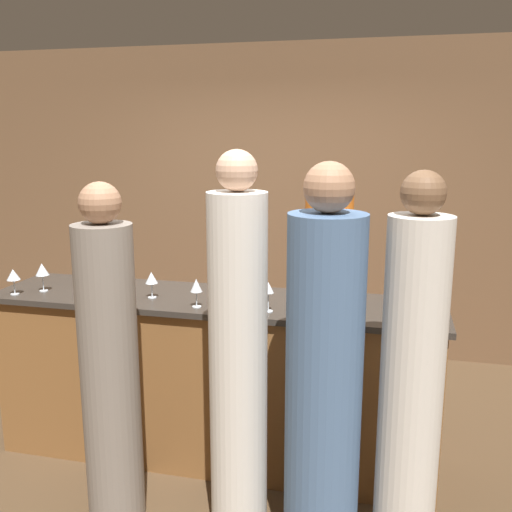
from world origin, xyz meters
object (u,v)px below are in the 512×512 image
Objects in this scene: guest_0 at (238,362)px; guest_1 at (411,392)px; guest_2 at (110,368)px; wine_bottle_0 at (317,287)px; guest_3 at (324,385)px; wine_bottle_1 at (410,280)px; wine_bottle_2 at (97,265)px; bartender at (327,302)px.

guest_0 is 0.82m from guest_1.
guest_1 is 1.49m from guest_2.
guest_0 is 0.72m from wine_bottle_0.
wine_bottle_0 is at bearing 100.55° from guest_3.
guest_3 is 1.07m from wine_bottle_1.
guest_2 is 5.97× the size of wine_bottle_0.
guest_3 is 6.23× the size of wine_bottle_2.
guest_1 is at bearing -4.18° from guest_0.
wine_bottle_1 is at bearing 31.73° from guest_2.
guest_2 is (-0.67, -0.05, -0.08)m from guest_0.
wine_bottle_1 is at bearing 89.83° from guest_1.
wine_bottle_2 reaches higher than wine_bottle_1.
guest_2 is 5.96× the size of wine_bottle_1.
guest_0 is at bearing -115.96° from wine_bottle_0.
wine_bottle_1 is 2.01m from wine_bottle_2.
bartender is 5.97× the size of wine_bottle_2.
wine_bottle_2 is at bearing 20.59° from bartender.
wine_bottle_0 is (0.30, 0.61, 0.23)m from guest_0.
bartender is 0.94× the size of guest_0.
wine_bottle_1 is (0.52, 0.26, 0.01)m from wine_bottle_0.
wine_bottle_1 is at bearing 67.71° from guest_3.
wine_bottle_1 is at bearing 46.78° from guest_0.
wine_bottle_0 is (0.02, -0.75, 0.31)m from bartender.
wine_bottle_0 is at bearing -7.46° from wine_bottle_2.
guest_2 reaches higher than wine_bottle_1.
guest_1 is at bearing -52.50° from wine_bottle_0.
wine_bottle_2 is at bearing 172.54° from wine_bottle_0.
guest_2 is (-0.95, -1.41, -0.01)m from bartender.
wine_bottle_2 reaches higher than wine_bottle_0.
guest_1 reaches higher than guest_2.
wine_bottle_2 is (-0.52, 0.86, 0.32)m from guest_2.
bartender is at bearing 110.76° from guest_1.
wine_bottle_1 is (1.49, 0.92, 0.32)m from guest_2.
wine_bottle_0 is 1.00× the size of wine_bottle_1.
wine_bottle_0 and wine_bottle_1 have the same top height.
bartender is at bearing 137.92° from wine_bottle_1.
guest_2 reaches higher than wine_bottle_2.
wine_bottle_2 is (-1.62, 0.89, 0.28)m from guest_3.
guest_3 is at bearing 95.96° from bartender.
bartender is 0.96× the size of guest_3.
guest_1 is 6.24× the size of wine_bottle_0.
guest_2 is at bearing -148.27° from wine_bottle_1.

